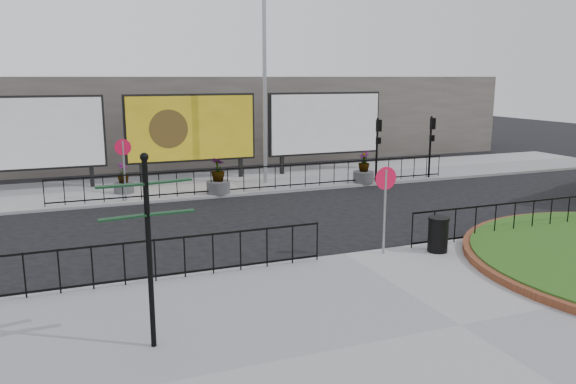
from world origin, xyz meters
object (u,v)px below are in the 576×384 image
lamp_post (265,81)px  litter_bin (438,234)px  planter_a (124,182)px  billboard_mid (191,128)px  fingerpost_sign (148,233)px  planter_c (364,171)px  planter_b (218,180)px

lamp_post → litter_bin: size_ratio=9.26×
planter_a → billboard_mid: bearing=30.0°
fingerpost_sign → billboard_mid: bearing=73.0°
litter_bin → planter_c: bearing=72.1°
planter_b → planter_c: size_ratio=1.05×
billboard_mid → planter_a: 4.42m
billboard_mid → litter_bin: (4.03, -13.77, -1.98)m
planter_b → litter_bin: bearing=-70.1°
planter_a → planter_b: size_ratio=0.84×
fingerpost_sign → litter_bin: bearing=16.4°
billboard_mid → litter_bin: bearing=-73.7°
litter_bin → fingerpost_sign: bearing=-161.3°
fingerpost_sign → planter_a: 14.76m
billboard_mid → planter_c: bearing=-26.0°
lamp_post → billboard_mid: bearing=146.7°
fingerpost_sign → planter_b: 13.97m
lamp_post → litter_bin: 12.57m
planter_a → planter_c: bearing=-8.5°
litter_bin → planter_a: (-7.44, 11.80, -0.03)m
planter_c → litter_bin: bearing=-107.9°
fingerpost_sign → litter_bin: size_ratio=3.61×
lamp_post → planter_c: 6.23m
billboard_mid → lamp_post: lamp_post is taller
fingerpost_sign → planter_c: 17.57m
fingerpost_sign → planter_c: fingerpost_sign is taller
lamp_post → planter_a: (-6.42, -0.00, -4.23)m
litter_bin → planter_a: planter_a is taller
fingerpost_sign → litter_bin: 8.98m
planter_b → planter_a: bearing=157.3°
lamp_post → planter_a: bearing=-180.0°
litter_bin → planter_c: 10.72m
billboard_mid → planter_c: billboard_mid is taller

